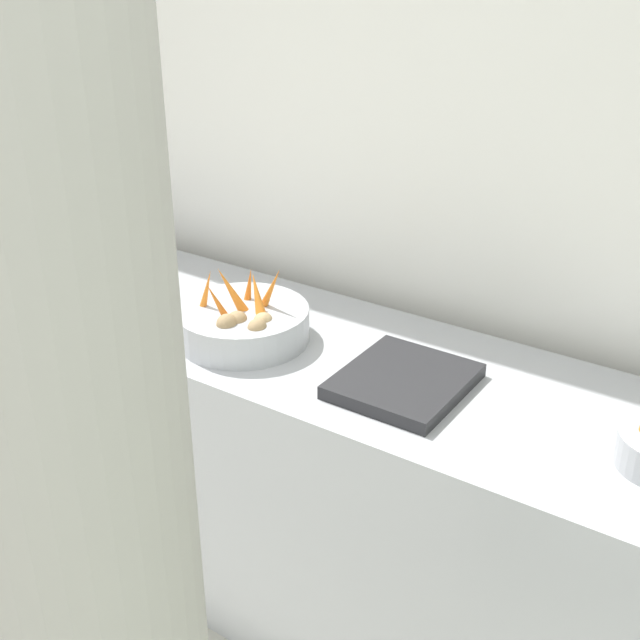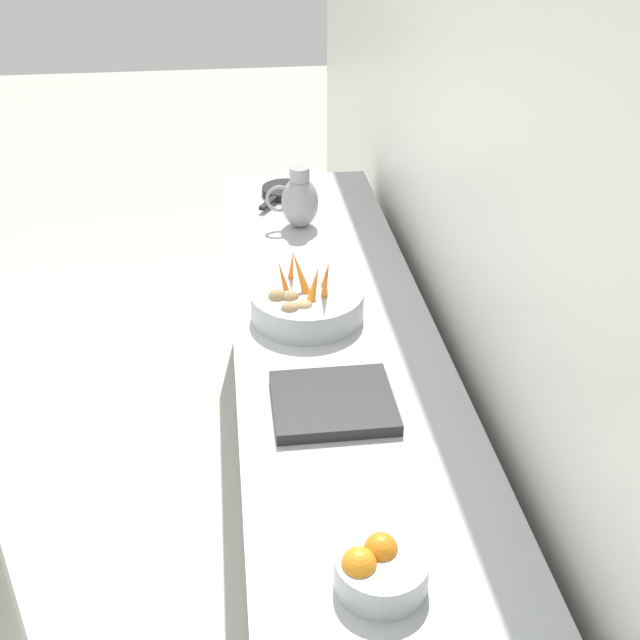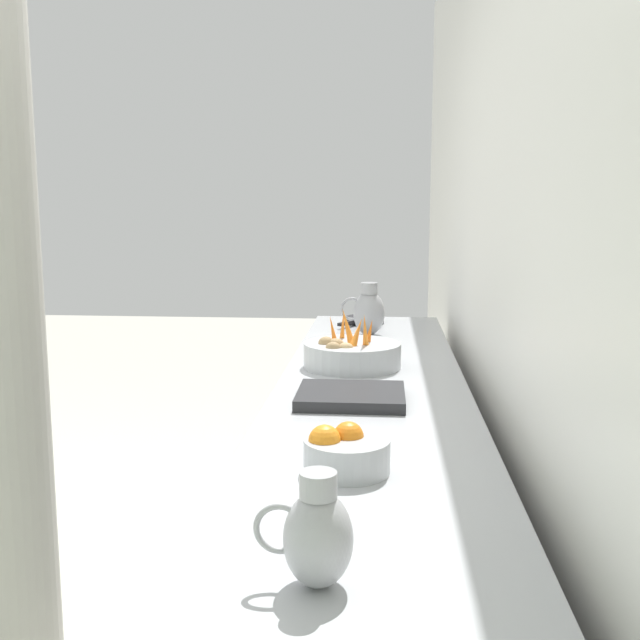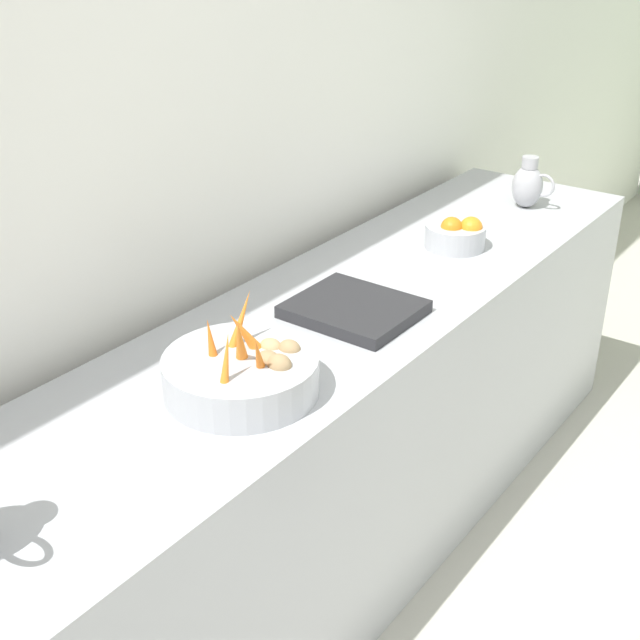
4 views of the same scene
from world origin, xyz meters
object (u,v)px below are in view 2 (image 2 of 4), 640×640
(vegetable_colander, at_px, (307,303))
(orange_bowl, at_px, (379,568))
(skillet_on_counter, at_px, (285,191))
(metal_pitcher_tall, at_px, (299,200))

(vegetable_colander, bearing_deg, orange_bowl, 91.69)
(orange_bowl, xyz_separation_m, skillet_on_counter, (0.02, -2.20, -0.03))
(skillet_on_counter, bearing_deg, metal_pitcher_tall, 95.36)
(vegetable_colander, relative_size, skillet_on_counter, 1.18)
(orange_bowl, height_order, metal_pitcher_tall, metal_pitcher_tall)
(orange_bowl, distance_m, metal_pitcher_tall, 1.86)
(vegetable_colander, distance_m, skillet_on_counter, 1.07)
(metal_pitcher_tall, bearing_deg, vegetable_colander, 86.20)
(vegetable_colander, height_order, orange_bowl, vegetable_colander)
(vegetable_colander, relative_size, metal_pitcher_tall, 1.48)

